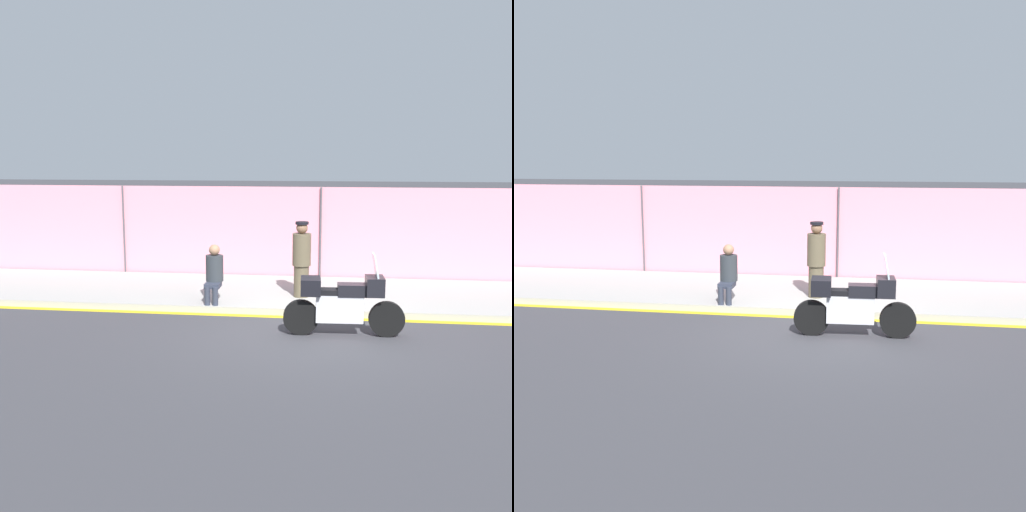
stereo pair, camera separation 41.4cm
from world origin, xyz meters
The scene contains 7 objects.
ground_plane centered at (0.00, 0.00, 0.00)m, with size 120.00×120.00×0.00m, color #38383D.
sidewalk centered at (0.00, 2.80, 0.07)m, with size 38.81×3.36×0.15m.
curb_paint_stripe centered at (0.00, 1.03, 0.00)m, with size 38.81×0.18×0.01m.
storefront_fence centered at (0.00, 4.57, 1.23)m, with size 36.87×0.17×2.45m.
motorcycle centered at (0.50, -0.07, 0.62)m, with size 2.22×0.55×1.53m.
officer_standing centered at (-0.37, 2.24, 1.00)m, with size 0.41×0.41×1.68m.
person_seated_on_curb centered at (-2.21, 1.56, 0.83)m, with size 0.38×0.64×1.23m.
Camera 1 is at (0.26, -10.80, 3.32)m, focal length 42.00 mm.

